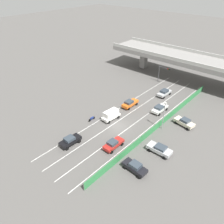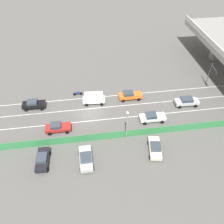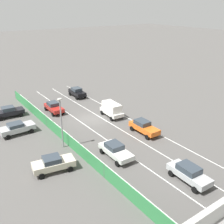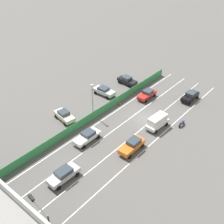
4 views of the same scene
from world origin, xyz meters
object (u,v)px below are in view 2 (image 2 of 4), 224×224
parked_sedan_cream (155,148)px  street_lamp (127,124)px  car_sedan_white (152,117)px  car_sedan_silver (187,101)px  motorcycle (78,93)px  parked_sedan_dark (42,159)px  traffic_light (213,73)px  car_taxi_orange (130,95)px  traffic_cone (90,137)px  car_van_white (94,98)px  car_sedan_black (34,104)px  car_sedan_red (58,127)px  parked_wagon_silver (86,158)px

parked_sedan_cream → street_lamp: (-3.00, -4.02, 2.99)m
car_sedan_white → car_sedan_silver: 8.42m
street_lamp → motorcycle: bearing=-150.5°
car_sedan_silver → parked_sedan_dark: (9.87, -26.53, -0.02)m
motorcycle → traffic_light: 27.71m
car_taxi_orange → traffic_cone: car_taxi_orange is taller
car_sedan_silver → car_taxi_orange: 11.04m
car_sedan_white → car_taxi_orange: bearing=-157.7°
car_sedan_silver → parked_sedan_dark: size_ratio=1.05×
car_taxi_orange → car_van_white: size_ratio=1.05×
car_sedan_black → traffic_cone: size_ratio=6.85×
motorcycle → traffic_light: bearing=87.2°
parked_sedan_dark → traffic_light: bearing=113.7°
street_lamp → parked_sedan_dark: bearing=-78.5°
car_sedan_red → car_sedan_silver: car_sedan_silver is taller
car_sedan_white → car_sedan_silver: car_sedan_silver is taller
car_sedan_white → traffic_cone: bearing=-77.0°
parked_wagon_silver → traffic_cone: bearing=169.0°
car_sedan_black → parked_sedan_dark: car_sedan_black is taller
car_sedan_silver → parked_wagon_silver: size_ratio=1.01×
car_sedan_red → traffic_light: traffic_light is taller
motorcycle → car_sedan_silver: bearing=73.6°
car_sedan_black → parked_sedan_cream: 24.07m
car_sedan_black → traffic_cone: car_sedan_black is taller
parked_sedan_dark → parked_sedan_cream: 17.31m
car_sedan_red → traffic_light: size_ratio=0.86×
car_taxi_orange → motorcycle: bearing=-104.7°
car_sedan_white → traffic_cone: (2.62, -11.38, -0.58)m
car_sedan_silver → traffic_cone: (5.88, -19.14, -0.64)m
parked_wagon_silver → car_sedan_white: bearing=120.9°
motorcycle → parked_sedan_cream: parked_sedan_cream is taller
car_sedan_red → parked_wagon_silver: bearing=31.5°
car_sedan_black → traffic_light: (-1.42, 35.90, 2.70)m
car_sedan_red → traffic_light: (-8.16, 31.21, 2.74)m
parked_sedan_dark → car_sedan_silver: bearing=110.4°
car_sedan_silver → parked_sedan_cream: bearing=-42.2°
car_sedan_white → parked_sedan_cream: 7.06m
car_sedan_silver → parked_wagon_silver: car_sedan_silver is taller
car_sedan_white → car_van_white: bearing=-123.0°
parked_sedan_dark → car_sedan_white: bearing=109.4°
traffic_light → traffic_cone: size_ratio=8.04×
traffic_light → street_lamp: (11.90, -19.98, 0.28)m
car_sedan_red → parked_sedan_cream: size_ratio=0.95×
car_sedan_white → car_sedan_red: size_ratio=1.08×
car_sedan_red → parked_sedan_cream: (6.73, 15.25, 0.04)m
parked_sedan_cream → car_sedan_red: bearing=-113.8°
car_sedan_black → parked_sedan_cream: (13.48, 19.94, -0.00)m
car_sedan_black → traffic_light: bearing=92.3°
car_sedan_silver → parked_sedan_dark: parked_sedan_dark is taller
car_sedan_red → traffic_cone: size_ratio=6.88×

